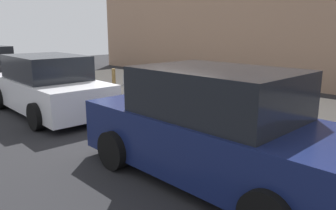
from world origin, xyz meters
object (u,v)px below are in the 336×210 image
(suitcase_maroon_6, at_px, (171,94))
(suitcase_silver_7, at_px, (159,90))
(suitcase_red_2, at_px, (242,112))
(parked_car_white_1, at_px, (48,86))
(parked_car_navy_0, at_px, (215,129))
(suitcase_black_4, at_px, (206,102))
(suitcase_teal_5, at_px, (186,96))
(suitcase_olive_1, at_px, (267,115))
(suitcase_navy_3, at_px, (224,107))
(suitcase_olive_8, at_px, (144,88))
(bollard_post, at_px, (114,82))
(fire_hydrant, at_px, (126,84))
(suitcase_silver_0, at_px, (291,118))

(suitcase_maroon_6, bearing_deg, suitcase_silver_7, -6.68)
(suitcase_red_2, height_order, parked_car_white_1, parked_car_white_1)
(suitcase_silver_7, bearing_deg, parked_car_navy_0, 147.67)
(suitcase_red_2, relative_size, suitcase_black_4, 1.29)
(suitcase_red_2, relative_size, suitcase_teal_5, 0.86)
(suitcase_red_2, bearing_deg, suitcase_olive_1, -170.30)
(suitcase_navy_3, height_order, suitcase_teal_5, suitcase_teal_5)
(suitcase_olive_8, bearing_deg, suitcase_teal_5, 177.10)
(suitcase_silver_7, relative_size, parked_car_navy_0, 0.18)
(suitcase_navy_3, bearing_deg, suitcase_olive_1, -179.46)
(suitcase_teal_5, bearing_deg, parked_car_navy_0, 139.45)
(suitcase_olive_1, bearing_deg, suitcase_silver_7, -0.35)
(suitcase_teal_5, relative_size, suitcase_olive_8, 1.02)
(suitcase_black_4, distance_m, suitcase_olive_8, 2.43)
(suitcase_navy_3, bearing_deg, bollard_post, 2.52)
(suitcase_teal_5, height_order, fire_hydrant, suitcase_teal_5)
(suitcase_olive_1, height_order, suitcase_silver_7, suitcase_olive_1)
(suitcase_olive_8, bearing_deg, suitcase_maroon_6, 178.48)
(suitcase_olive_1, distance_m, parked_car_navy_0, 2.68)
(suitcase_maroon_6, relative_size, bollard_post, 0.92)
(suitcase_silver_7, height_order, fire_hydrant, suitcase_silver_7)
(suitcase_black_4, relative_size, bollard_post, 0.78)
(parked_car_white_1, bearing_deg, suitcase_olive_1, -153.32)
(suitcase_silver_7, relative_size, fire_hydrant, 1.06)
(suitcase_black_4, xyz_separation_m, suitcase_teal_5, (0.58, 0.10, 0.08))
(suitcase_silver_0, bearing_deg, suitcase_olive_8, 0.06)
(suitcase_olive_1, xyz_separation_m, suitcase_olive_8, (4.16, 0.02, 0.09))
(suitcase_navy_3, bearing_deg, suitcase_silver_7, -0.79)
(suitcase_black_4, xyz_separation_m, bollard_post, (3.76, 0.19, 0.12))
(fire_hydrant, bearing_deg, suitcase_silver_0, -179.60)
(suitcase_navy_3, distance_m, suitcase_maroon_6, 1.76)
(suitcase_black_4, distance_m, fire_hydrant, 3.29)
(suitcase_navy_3, relative_size, bollard_post, 0.92)
(suitcase_silver_7, relative_size, parked_car_white_1, 0.17)
(suitcase_olive_1, relative_size, suitcase_red_2, 0.99)
(suitcase_teal_5, bearing_deg, suitcase_navy_3, -175.01)
(suitcase_black_4, distance_m, bollard_post, 3.76)
(suitcase_black_4, xyz_separation_m, suitcase_maroon_6, (1.20, 0.04, 0.06))
(suitcase_silver_0, height_order, suitcase_maroon_6, suitcase_silver_0)
(suitcase_olive_1, xyz_separation_m, suitcase_red_2, (0.58, 0.10, -0.02))
(fire_hydrant, distance_m, bollard_post, 0.50)
(parked_car_navy_0, bearing_deg, suitcase_silver_0, -89.08)
(suitcase_red_2, relative_size, suitcase_olive_8, 0.88)
(suitcase_silver_7, bearing_deg, suitcase_silver_0, 179.52)
(parked_car_white_1, bearing_deg, suitcase_maroon_6, -131.29)
(suitcase_silver_0, distance_m, suitcase_maroon_6, 3.47)
(suitcase_black_4, height_order, suitcase_teal_5, suitcase_teal_5)
(suitcase_silver_7, bearing_deg, fire_hydrant, 2.83)
(suitcase_teal_5, height_order, parked_car_white_1, parked_car_white_1)
(suitcase_navy_3, height_order, bollard_post, bollard_post)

